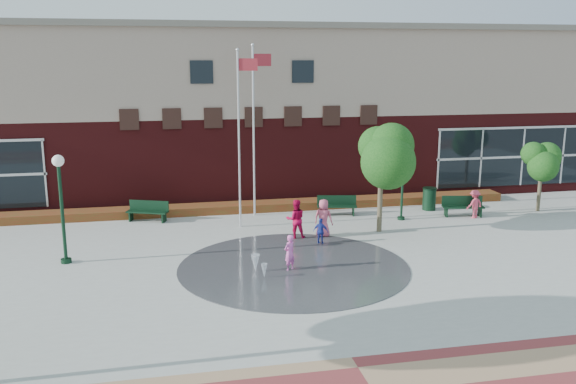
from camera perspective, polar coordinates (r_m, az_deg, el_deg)
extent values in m
plane|color=#666056|center=(19.60, 2.40, -9.93)|extent=(120.00, 120.00, 0.00)
cube|color=#A8A8A0|center=(23.26, 0.00, -6.26)|extent=(46.00, 18.00, 0.01)
cylinder|color=#383A3D|center=(22.33, 0.52, -7.06)|extent=(8.40, 8.40, 0.01)
cube|color=#4C1012|center=(35.74, -4.38, 4.02)|extent=(44.00, 10.00, 4.50)
cube|color=gray|center=(35.37, -4.51, 11.25)|extent=(44.00, 10.00, 4.50)
cube|color=slate|center=(35.40, -4.57, 14.97)|extent=(44.40, 10.40, 0.30)
cube|color=black|center=(36.20, 21.04, 3.11)|extent=(10.00, 0.12, 3.19)
cube|color=black|center=(30.13, -8.09, 11.05)|extent=(1.10, 0.10, 1.10)
cube|color=black|center=(30.86, 1.39, 11.20)|extent=(1.10, 0.10, 1.10)
cube|color=#A60F13|center=(30.44, -2.89, -1.77)|extent=(26.00, 1.20, 0.40)
cylinder|color=silver|center=(26.80, -4.61, 4.71)|extent=(0.09, 0.09, 7.75)
sphere|color=silver|center=(26.56, -4.76, 13.13)|extent=(0.15, 0.15, 0.15)
cube|color=#A02630|center=(26.55, -3.80, 11.81)|extent=(0.84, 0.16, 0.52)
cylinder|color=silver|center=(28.79, -3.23, 5.50)|extent=(0.10, 0.10, 7.98)
sphere|color=silver|center=(28.58, -3.33, 13.57)|extent=(0.16, 0.16, 0.16)
cube|color=#A02630|center=(28.76, -2.45, 12.24)|extent=(0.90, 0.24, 0.56)
cylinder|color=black|center=(23.72, -20.35, -2.07)|extent=(0.13, 0.13, 3.67)
cylinder|color=black|center=(24.20, -20.04, -6.08)|extent=(0.39, 0.39, 0.17)
sphere|color=silver|center=(23.33, -20.72, 2.75)|extent=(0.43, 0.43, 0.43)
cylinder|color=black|center=(28.82, 10.65, 0.48)|extent=(0.11, 0.11, 3.20)
cylinder|color=black|center=(29.17, 10.53, -2.44)|extent=(0.34, 0.34, 0.15)
sphere|color=silver|center=(28.51, 10.79, 3.96)|extent=(0.38, 0.38, 0.38)
cube|color=black|center=(29.00, -13.03, -1.81)|extent=(1.99, 1.21, 0.06)
cube|color=black|center=(29.15, -12.87, -1.23)|extent=(1.81, 0.76, 0.48)
cube|color=black|center=(29.45, 4.59, -1.32)|extent=(1.97, 0.91, 0.06)
cube|color=black|center=(29.62, 4.57, -0.76)|extent=(1.87, 0.45, 0.47)
cube|color=black|center=(30.34, 16.07, -1.35)|extent=(2.02, 0.91, 0.07)
cube|color=black|center=(30.50, 15.97, -0.78)|extent=(1.93, 0.43, 0.49)
cylinder|color=black|center=(31.22, 13.07, -0.68)|extent=(0.66, 0.66, 1.09)
cylinder|color=black|center=(31.10, 13.12, 0.34)|extent=(0.70, 0.70, 0.07)
cylinder|color=#473D2C|center=(26.69, 8.62, -0.43)|extent=(0.21, 0.21, 3.16)
cylinder|color=#473D2C|center=(32.56, 22.46, 0.11)|extent=(0.18, 0.18, 2.08)
cone|color=white|center=(21.84, -3.06, -7.55)|extent=(0.33, 0.33, 0.64)
cone|color=white|center=(21.26, -2.23, -8.11)|extent=(0.23, 0.23, 0.51)
imported|color=#F162C5|center=(21.83, 0.14, -5.70)|extent=(0.58, 0.54, 1.33)
imported|color=#C1083D|center=(25.58, 0.72, -2.56)|extent=(0.85, 0.68, 1.68)
imported|color=#D15470|center=(25.88, 3.33, -2.46)|extent=(0.95, 0.87, 1.64)
imported|color=#25349D|center=(24.90, 3.09, -3.70)|extent=(0.69, 0.56, 1.09)
imported|color=#CF4059|center=(30.17, 17.06, -1.10)|extent=(0.98, 0.71, 1.37)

